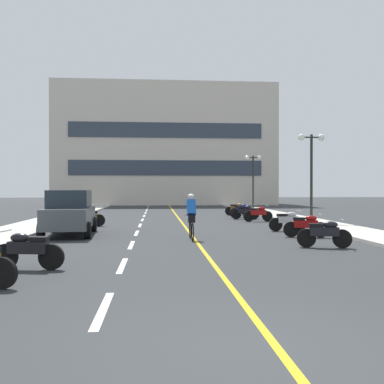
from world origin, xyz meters
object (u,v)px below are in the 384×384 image
Objects in this scene: street_lamp_far at (253,169)px; cyclist_rider at (191,216)px; parked_car_near at (70,213)px; motorcycle_3 at (306,225)px; motorcycle_9 at (237,209)px; motorcycle_4 at (288,221)px; motorcycle_5 at (87,217)px; street_lamp_mid at (311,157)px; motorcycle_7 at (245,212)px; motorcycle_1 at (28,249)px; motorcycle_8 at (242,210)px; motorcycle_6 at (258,213)px; motorcycle_2 at (325,233)px.

cyclist_rider is at bearing -107.90° from street_lamp_far.
parked_car_near is at bearing 156.88° from cyclist_rider.
motorcycle_3 and motorcycle_9 have the same top height.
motorcycle_5 is (-9.21, 3.17, 0.00)m from motorcycle_4.
street_lamp_far is (0.16, 15.20, -0.02)m from street_lamp_mid.
motorcycle_7 is (-0.35, 7.67, 0.00)m from motorcycle_4.
motorcycle_3 is at bearing 35.37° from motorcycle_1.
motorcycle_9 is at bearing 67.01° from motorcycle_1.
cyclist_rider reaches higher than motorcycle_9.
motorcycle_4 is 1.03× the size of motorcycle_8.
street_lamp_far reaches higher than motorcycle_7.
motorcycle_6 is 1.02× the size of motorcycle_9.
parked_car_near is at bearing -91.30° from motorcycle_5.
motorcycle_9 is (-0.12, 11.67, 0.00)m from motorcycle_4.
motorcycle_2 and motorcycle_7 have the same top height.
motorcycle_3 is 2.53m from motorcycle_4.
motorcycle_6 is at bearing 62.66° from cyclist_rider.
street_lamp_mid is 2.65× the size of cyclist_rider.
motorcycle_8 is at bearing 115.55° from street_lamp_mid.
street_lamp_far is 1.09× the size of parked_car_near.
motorcycle_9 is (8.66, 20.40, 0.00)m from motorcycle_1.
street_lamp_far is 2.74× the size of motorcycle_7.
motorcycle_7 is at bearing 62.81° from motorcycle_1.
motorcycle_8 is at bearing 90.75° from motorcycle_3.
motorcycle_4 is 5.43m from cyclist_rider.
motorcycle_7 is (8.95, 8.61, -0.44)m from parked_car_near.
parked_car_near reaches higher than motorcycle_6.
motorcycle_7 is at bearing 26.95° from motorcycle_5.
motorcycle_1 and motorcycle_7 have the same top height.
cyclist_rider is at bearing 53.45° from motorcycle_1.
street_lamp_mid is 2.81× the size of motorcycle_2.
motorcycle_7 is (-0.32, 10.20, 0.00)m from motorcycle_3.
motorcycle_3 is 10.20m from motorcycle_7.
motorcycle_1 and motorcycle_6 have the same top height.
motorcycle_4 is at bearing 5.76° from parked_car_near.
parked_car_near is 2.52× the size of motorcycle_4.
motorcycle_6 is (-2.50, 1.72, -3.12)m from street_lamp_mid.
motorcycle_2 is at bearing 20.91° from motorcycle_1.
motorcycle_8 is at bearing 88.98° from motorcycle_2.
motorcycle_9 is (0.35, 17.23, 0.00)m from motorcycle_2.
motorcycle_2 is at bearing -107.21° from street_lamp_mid.
parked_car_near reaches higher than motorcycle_5.
street_lamp_mid is 5.70m from motorcycle_4.
motorcycle_5 is 1.02× the size of motorcycle_8.
motorcycle_6 is (8.79, 14.50, 0.00)m from motorcycle_1.
motorcycle_6 is (0.48, 11.33, 0.00)m from motorcycle_2.
street_lamp_mid is 13.09m from parked_car_near.
motorcycle_3 is at bearing -89.25° from motorcycle_8.
parked_car_near is 9.41m from motorcycle_3.
street_lamp_mid is at bearing 48.57° from motorcycle_1.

